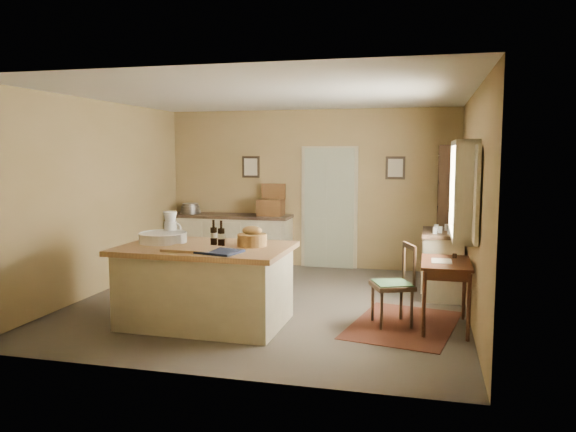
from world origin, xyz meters
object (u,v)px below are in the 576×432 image
Objects in this scene: work_island at (205,283)px; sideboard at (231,238)px; desk_chair at (392,286)px; writing_desk at (446,270)px; right_cabinet at (442,263)px; shelving_unit at (452,213)px.

work_island is 0.90× the size of sideboard.
writing_desk is at bearing -19.13° from desk_chair.
right_cabinet is (-0.00, 1.51, -0.21)m from writing_desk.
work_island is at bearing -75.21° from sideboard.
right_cabinet is at bearing 37.44° from work_island.
work_island is 2.73m from writing_desk.
writing_desk is at bearing 11.12° from work_island.
sideboard is at bearing 176.90° from shelving_unit.
shelving_unit reaches higher than work_island.
work_island reaches higher than writing_desk.
writing_desk is 0.42× the size of shelving_unit.
sideboard is 2.33× the size of desk_chair.
shelving_unit is at bearing 86.55° from writing_desk.
right_cabinet is at bearing -98.33° from shelving_unit.
right_cabinet reaches higher than desk_chair.
desk_chair reaches higher than writing_desk.
sideboard reaches higher than right_cabinet.
sideboard is 2.46× the size of writing_desk.
desk_chair is at bearing -105.96° from shelving_unit.
shelving_unit is at bearing 47.91° from work_island.
work_island is 2.22× the size of writing_desk.
desk_chair is 0.44× the size of shelving_unit.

